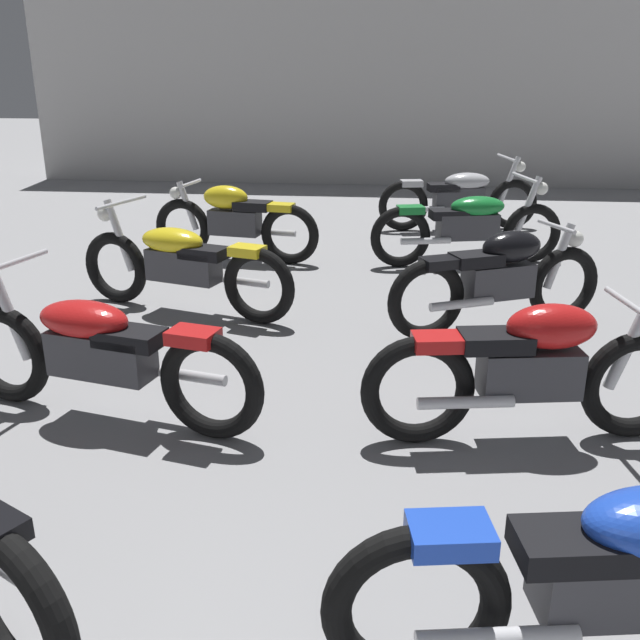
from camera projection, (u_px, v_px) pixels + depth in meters
back_wall at (373, 83)px, 12.72m from camera, size 12.67×0.24×3.60m
motorcycle_left_row_2 at (99, 351)px, 4.35m from camera, size 2.14×0.78×0.97m
motorcycle_left_row_3 at (182, 264)px, 6.27m from camera, size 2.11×0.88×0.97m
motorcycle_left_row_4 at (234, 220)px, 7.99m from camera, size 1.96×0.54×0.88m
motorcycle_right_row_1 at (636, 573)px, 2.46m from camera, size 2.16×0.72×0.97m
motorcycle_right_row_2 at (532, 368)px, 4.09m from camera, size 1.96×0.59×0.88m
motorcycle_right_row_3 at (499, 278)px, 5.83m from camera, size 1.84×0.91×0.88m
motorcycle_right_row_4 at (469, 225)px, 7.79m from camera, size 2.14×0.80×0.97m
motorcycle_right_row_5 at (460, 196)px, 9.48m from camera, size 2.15×0.76×0.97m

